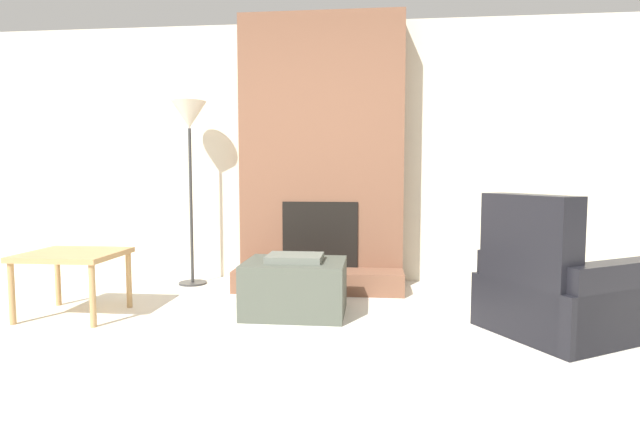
{
  "coord_description": "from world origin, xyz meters",
  "views": [
    {
      "loc": [
        0.5,
        -2.39,
        1.1
      ],
      "look_at": [
        0.0,
        2.31,
        0.71
      ],
      "focal_mm": 28.0,
      "sensor_mm": 36.0,
      "label": 1
    }
  ],
  "objects_px": {
    "armchair": "(559,294)",
    "side_table": "(73,260)",
    "ottoman": "(295,286)",
    "floor_lamp_left": "(189,126)"
  },
  "relations": [
    {
      "from": "ottoman",
      "to": "side_table",
      "type": "bearing_deg",
      "value": -172.46
    },
    {
      "from": "ottoman",
      "to": "side_table",
      "type": "xyz_separation_m",
      "value": [
        -1.69,
        -0.22,
        0.22
      ]
    },
    {
      "from": "armchair",
      "to": "floor_lamp_left",
      "type": "height_order",
      "value": "floor_lamp_left"
    },
    {
      "from": "ottoman",
      "to": "floor_lamp_left",
      "type": "distance_m",
      "value": 2.01
    },
    {
      "from": "armchair",
      "to": "floor_lamp_left",
      "type": "relative_size",
      "value": 0.71
    },
    {
      "from": "ottoman",
      "to": "floor_lamp_left",
      "type": "xyz_separation_m",
      "value": [
        -1.17,
        0.93,
        1.33
      ]
    },
    {
      "from": "armchair",
      "to": "side_table",
      "type": "distance_m",
      "value": 3.57
    },
    {
      "from": "armchair",
      "to": "side_table",
      "type": "height_order",
      "value": "armchair"
    },
    {
      "from": "ottoman",
      "to": "armchair",
      "type": "xyz_separation_m",
      "value": [
        1.88,
        -0.27,
        0.06
      ]
    },
    {
      "from": "ottoman",
      "to": "armchair",
      "type": "height_order",
      "value": "armchair"
    }
  ]
}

